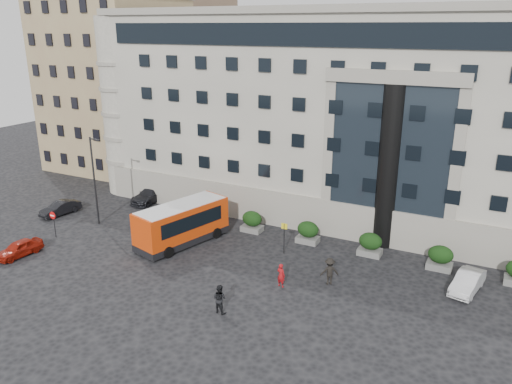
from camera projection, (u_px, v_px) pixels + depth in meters
ground at (190, 264)px, 37.55m from camera, size 120.00×120.00×0.00m
civic_building at (358, 109)px, 50.64m from camera, size 44.00×24.00×18.00m
entrance_column at (389, 168)px, 38.97m from camera, size 1.80×1.80×13.00m
apartment_near at (117, 86)px, 61.65m from camera, size 14.00×14.00×20.00m
apartment_far at (182, 67)px, 77.82m from camera, size 13.00×13.00×22.00m
hedge_a at (202, 212)px, 45.56m from camera, size 1.80×1.26×1.84m
hedge_b at (252, 221)px, 43.31m from camera, size 1.80×1.26×1.84m
hedge_c at (308, 232)px, 41.05m from camera, size 1.80×1.26×1.84m
hedge_d at (370, 244)px, 38.80m from camera, size 1.80×1.26×1.84m
hedge_e at (440, 257)px, 36.54m from camera, size 1.80×1.26×1.84m
street_lamp at (95, 178)px, 43.87m from camera, size 1.16×0.18×8.00m
bus_stop_sign at (284, 233)px, 38.83m from camera, size 0.50×0.08×2.52m
no_entry_sign at (53, 219)px, 41.78m from camera, size 0.64×0.16×2.32m
minibus at (182, 222)px, 40.69m from camera, size 4.78×8.44×3.33m
red_truck at (143, 170)px, 56.13m from camera, size 3.74×6.22×3.13m
parked_car_a at (19, 248)px, 38.75m from camera, size 1.82×3.76×1.24m
parked_car_b at (60, 208)px, 47.25m from camera, size 1.92×4.02×1.27m
parked_car_c at (151, 194)px, 50.79m from camera, size 2.22×5.14×1.47m
parked_car_d at (169, 187)px, 53.16m from camera, size 2.57×5.10×1.38m
white_taxi at (467, 282)px, 33.59m from camera, size 2.16×4.25×1.34m
pedestrian_a at (281, 275)px, 34.09m from camera, size 0.70×0.55×1.72m
pedestrian_b at (220, 299)px, 30.98m from camera, size 0.99×0.81×1.90m
pedestrian_c at (329, 271)px, 34.37m from camera, size 1.46×1.29×1.97m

